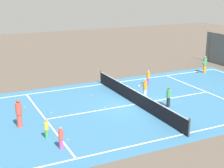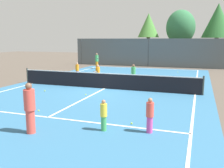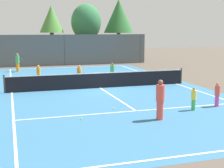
% 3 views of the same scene
% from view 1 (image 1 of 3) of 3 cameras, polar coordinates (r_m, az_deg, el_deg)
% --- Properties ---
extents(ground_plane, '(80.00, 80.00, 0.00)m').
position_cam_1_polar(ground_plane, '(23.74, 3.95, -3.43)').
color(ground_plane, brown).
extents(court_surface, '(13.00, 25.00, 0.01)m').
position_cam_1_polar(court_surface, '(23.74, 3.95, -3.42)').
color(court_surface, teal).
rests_on(court_surface, ground_plane).
extents(tennis_net, '(11.90, 0.10, 1.10)m').
position_cam_1_polar(tennis_net, '(23.57, 3.98, -2.26)').
color(tennis_net, '#333833').
rests_on(tennis_net, ground_plane).
extents(player_0, '(0.37, 0.87, 1.37)m').
position_cam_1_polar(player_0, '(25.06, 5.55, -0.67)').
color(player_0, silver).
rests_on(player_0, ground_plane).
extents(player_1, '(0.23, 0.23, 1.09)m').
position_cam_1_polar(player_1, '(18.74, -11.01, -7.43)').
color(player_1, '#3FA559').
rests_on(player_1, ground_plane).
extents(player_2, '(0.37, 0.37, 1.71)m').
position_cam_1_polar(player_2, '(20.45, -15.44, -4.72)').
color(player_2, '#E54C3F').
rests_on(player_2, ground_plane).
extents(player_3, '(0.26, 0.26, 1.20)m').
position_cam_1_polar(player_3, '(17.46, -8.63, -8.95)').
color(player_3, '#D14799').
rests_on(player_3, ground_plane).
extents(player_4, '(0.78, 0.85, 1.63)m').
position_cam_1_polar(player_4, '(33.11, 15.39, 3.26)').
color(player_4, orange).
rests_on(player_4, ground_plane).
extents(player_5, '(0.31, 0.31, 1.43)m').
position_cam_1_polar(player_5, '(23.30, 9.52, -2.10)').
color(player_5, '#232328').
rests_on(player_5, ground_plane).
extents(player_6, '(0.27, 0.27, 1.27)m').
position_cam_1_polar(player_6, '(28.10, 6.11, 1.07)').
color(player_6, purple).
rests_on(player_6, ground_plane).
extents(ball_crate, '(0.45, 0.35, 0.43)m').
position_cam_1_polar(ball_crate, '(24.27, 5.75, -2.57)').
color(ball_crate, blue).
rests_on(ball_crate, ground_plane).
extents(tennis_ball_1, '(0.07, 0.07, 0.07)m').
position_cam_1_polar(tennis_ball_1, '(22.41, -10.20, -4.79)').
color(tennis_ball_1, '#CCE533').
rests_on(tennis_ball_1, ground_plane).
extents(tennis_ball_2, '(0.07, 0.07, 0.07)m').
position_cam_1_polar(tennis_ball_2, '(26.89, 3.89, -0.95)').
color(tennis_ball_2, '#CCE533').
rests_on(tennis_ball_2, ground_plane).
extents(tennis_ball_3, '(0.07, 0.07, 0.07)m').
position_cam_1_polar(tennis_ball_3, '(26.96, 1.43, -0.88)').
color(tennis_ball_3, '#CCE533').
rests_on(tennis_ball_3, ground_plane).
extents(tennis_ball_4, '(0.07, 0.07, 0.07)m').
position_cam_1_polar(tennis_ball_4, '(23.85, -14.47, -3.75)').
color(tennis_ball_4, '#CCE533').
rests_on(tennis_ball_4, ground_plane).
extents(tennis_ball_5, '(0.07, 0.07, 0.07)m').
position_cam_1_polar(tennis_ball_5, '(26.00, 4.36, -1.58)').
color(tennis_ball_5, '#CCE533').
rests_on(tennis_ball_5, ground_plane).
extents(tennis_ball_6, '(0.07, 0.07, 0.07)m').
position_cam_1_polar(tennis_ball_6, '(27.79, 16.92, -1.07)').
color(tennis_ball_6, '#CCE533').
rests_on(tennis_ball_6, ground_plane).
extents(tennis_ball_7, '(0.07, 0.07, 0.07)m').
position_cam_1_polar(tennis_ball_7, '(18.56, -7.41, -9.29)').
color(tennis_ball_7, '#CCE533').
rests_on(tennis_ball_7, ground_plane).
extents(tennis_ball_8, '(0.07, 0.07, 0.07)m').
position_cam_1_polar(tennis_ball_8, '(25.55, -3.45, -1.89)').
color(tennis_ball_8, '#CCE533').
rests_on(tennis_ball_8, ground_plane).
extents(tennis_ball_10, '(0.07, 0.07, 0.07)m').
position_cam_1_polar(tennis_ball_10, '(23.05, -1.15, -3.91)').
color(tennis_ball_10, '#CCE533').
rests_on(tennis_ball_10, ground_plane).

